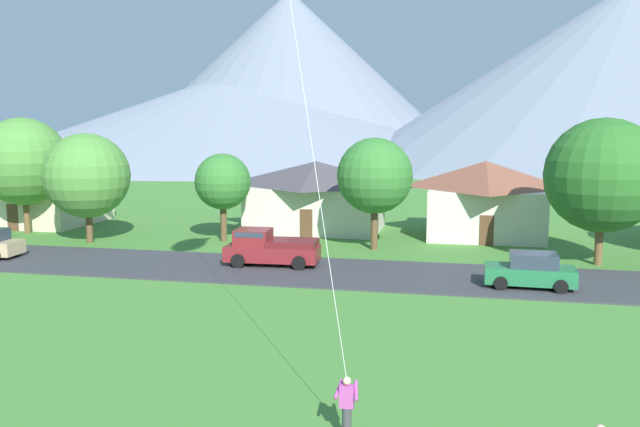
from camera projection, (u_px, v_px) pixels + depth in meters
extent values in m
cube|color=#38383D|center=(334.00, 272.00, 34.41)|extent=(160.00, 7.00, 0.08)
cone|color=gray|center=(241.00, 115.00, 144.20)|extent=(112.79, 112.79, 19.81)
cone|color=gray|center=(635.00, 72.00, 121.47)|extent=(110.28, 110.28, 35.11)
cone|color=slate|center=(290.00, 75.00, 153.42)|extent=(84.20, 84.20, 38.96)
cube|color=beige|center=(316.00, 208.00, 48.33)|extent=(9.53, 6.81, 3.33)
pyramid|color=#474247|center=(316.00, 173.00, 47.97)|extent=(10.29, 7.36, 1.83)
cube|color=brown|center=(306.00, 223.00, 45.10)|extent=(0.90, 0.06, 2.00)
cube|color=beige|center=(44.00, 205.00, 51.63)|extent=(7.88, 7.68, 3.01)
pyramid|color=brown|center=(43.00, 175.00, 51.31)|extent=(8.51, 8.30, 1.66)
cube|color=brown|center=(13.00, 218.00, 47.96)|extent=(0.90, 0.06, 2.00)
cube|color=beige|center=(484.00, 212.00, 45.84)|extent=(7.73, 7.82, 3.43)
pyramid|color=brown|center=(486.00, 174.00, 45.48)|extent=(8.35, 8.44, 1.89)
cube|color=brown|center=(486.00, 230.00, 42.13)|extent=(0.90, 0.06, 2.00)
cylinder|color=brown|center=(599.00, 241.00, 36.32)|extent=(0.44, 0.44, 2.67)
sphere|color=#286623|center=(603.00, 175.00, 35.81)|extent=(6.39, 6.39, 6.39)
cylinder|color=brown|center=(27.00, 214.00, 46.87)|extent=(0.44, 0.44, 2.87)
sphere|color=#4C8938|center=(23.00, 161.00, 46.35)|extent=(6.30, 6.30, 6.30)
cylinder|color=brown|center=(89.00, 225.00, 43.28)|extent=(0.44, 0.44, 2.39)
sphere|color=#4C8938|center=(87.00, 176.00, 42.82)|extent=(5.63, 5.63, 5.63)
cylinder|color=brown|center=(224.00, 222.00, 43.66)|extent=(0.44, 0.44, 2.66)
sphere|color=#33752D|center=(223.00, 182.00, 43.29)|extent=(3.77, 3.77, 3.77)
cylinder|color=brown|center=(374.00, 227.00, 40.74)|extent=(0.44, 0.44, 2.91)
sphere|color=#33752D|center=(375.00, 176.00, 40.30)|extent=(4.76, 4.76, 4.76)
cylinder|color=black|center=(15.00, 249.00, 38.88)|extent=(0.65, 0.27, 0.64)
cube|color=#237042|center=(529.00, 275.00, 31.12)|extent=(4.26, 1.94, 0.80)
cube|color=#2D3847|center=(533.00, 260.00, 30.98)|extent=(2.25, 1.66, 0.68)
cylinder|color=black|center=(501.00, 283.00, 30.59)|extent=(0.65, 0.26, 0.64)
cylinder|color=black|center=(500.00, 275.00, 32.36)|extent=(0.65, 0.26, 0.64)
cylinder|color=black|center=(561.00, 287.00, 29.95)|extent=(0.65, 0.26, 0.64)
cylinder|color=black|center=(557.00, 278.00, 31.73)|extent=(0.65, 0.26, 0.64)
cube|color=maroon|center=(273.00, 253.00, 36.02)|extent=(5.29, 2.24, 0.84)
cube|color=maroon|center=(253.00, 237.00, 36.07)|extent=(1.98, 1.92, 0.90)
cube|color=#2D3847|center=(253.00, 232.00, 36.03)|extent=(1.70, 1.95, 0.28)
cube|color=maroon|center=(293.00, 243.00, 35.75)|extent=(2.79, 2.08, 0.36)
cylinder|color=black|center=(238.00, 261.00, 35.33)|extent=(0.77, 0.31, 0.76)
cylinder|color=black|center=(248.00, 254.00, 37.32)|extent=(0.77, 0.31, 0.76)
cylinder|color=black|center=(299.00, 263.00, 34.79)|extent=(0.77, 0.31, 0.76)
cylinder|color=black|center=(306.00, 255.00, 36.78)|extent=(0.77, 0.31, 0.76)
cylinder|color=#3D3D42|center=(347.00, 424.00, 16.14)|extent=(0.24, 0.24, 0.88)
cube|color=#B7479E|center=(347.00, 396.00, 16.04)|extent=(0.36, 0.22, 0.58)
sphere|color=beige|center=(347.00, 381.00, 15.98)|extent=(0.21, 0.21, 0.21)
cylinder|color=#B7479E|center=(339.00, 389.00, 16.12)|extent=(0.18, 0.55, 0.37)
cylinder|color=#B7479E|center=(356.00, 391.00, 16.03)|extent=(0.18, 0.55, 0.37)
cylinder|color=silver|center=(295.00, 33.00, 15.96)|extent=(3.03, 1.77, 17.14)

